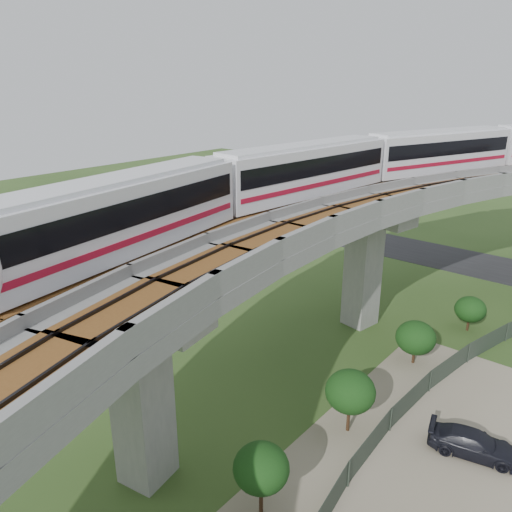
% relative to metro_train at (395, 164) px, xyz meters
% --- Properties ---
extents(ground, '(160.00, 160.00, 0.00)m').
position_rel_metro_train_xyz_m(ground, '(-1.70, -12.62, -12.31)').
color(ground, '#304C1E').
rests_on(ground, ground).
extents(dirt_lot, '(18.00, 26.00, 0.04)m').
position_rel_metro_train_xyz_m(dirt_lot, '(12.30, -14.62, -12.29)').
color(dirt_lot, gray).
rests_on(dirt_lot, ground).
extents(asphalt_road, '(60.00, 8.00, 0.03)m').
position_rel_metro_train_xyz_m(asphalt_road, '(-1.70, 17.38, -12.29)').
color(asphalt_road, '#232326').
rests_on(asphalt_road, ground).
extents(viaduct, '(19.58, 73.98, 11.40)m').
position_rel_metro_train_xyz_m(viaduct, '(2.14, -12.62, -3.26)').
color(viaduct, '#99968E').
rests_on(viaduct, ground).
extents(metro_train, '(18.10, 59.89, 3.64)m').
position_rel_metro_train_xyz_m(metro_train, '(0.00, 0.00, 0.00)').
color(metro_train, white).
rests_on(metro_train, ground).
extents(fence, '(3.87, 38.73, 1.50)m').
position_rel_metro_train_xyz_m(fence, '(8.06, -12.62, -11.56)').
color(fence, '#2D382D').
rests_on(fence, ground).
extents(tree_1, '(2.29, 2.29, 2.74)m').
position_rel_metro_train_xyz_m(tree_1, '(6.20, 1.96, -10.54)').
color(tree_1, '#382314').
rests_on(tree_1, ground).
extents(tree_2, '(2.62, 2.62, 3.05)m').
position_rel_metro_train_xyz_m(tree_2, '(4.92, -5.17, -10.38)').
color(tree_2, '#382314').
rests_on(tree_2, ground).
extents(tree_3, '(2.68, 2.68, 3.65)m').
position_rel_metro_train_xyz_m(tree_3, '(5.00, -14.05, -9.80)').
color(tree_3, '#382314').
rests_on(tree_3, ground).
extents(tree_4, '(2.44, 2.44, 3.56)m').
position_rel_metro_train_xyz_m(tree_4, '(4.86, -21.35, -9.79)').
color(tree_4, '#382314').
rests_on(tree_4, ground).
extents(car_dark, '(4.69, 2.79, 1.27)m').
position_rel_metro_train_xyz_m(car_dark, '(10.81, -11.59, -11.63)').
color(car_dark, black).
rests_on(car_dark, dirt_lot).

